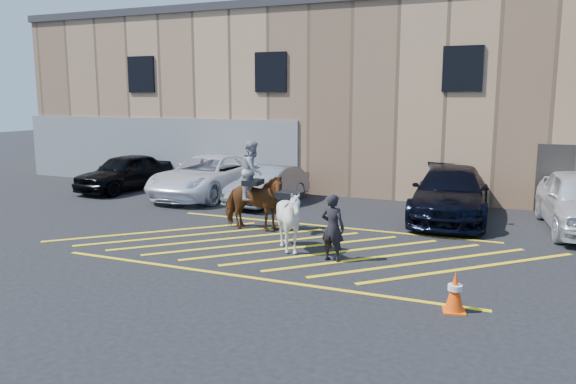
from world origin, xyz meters
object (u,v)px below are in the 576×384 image
at_px(car_blue_suv, 450,193).
at_px(handler, 333,228).
at_px(car_white_pickup, 208,176).
at_px(mounted_bay, 253,195).
at_px(car_black_suv, 125,172).
at_px(car_silver_sedan, 268,185).
at_px(saddled_white, 290,220).
at_px(traffic_cone, 455,292).

relative_size(car_blue_suv, handler, 3.48).
height_order(car_white_pickup, mounted_bay, mounted_bay).
bearing_deg(car_black_suv, car_silver_sedan, 3.63).
bearing_deg(saddled_white, car_black_suv, 149.16).
relative_size(car_black_suv, saddled_white, 2.70).
bearing_deg(handler, car_silver_sedan, -44.93).
height_order(car_black_suv, handler, handler).
relative_size(car_silver_sedan, car_blue_suv, 0.72).
relative_size(car_white_pickup, mounted_bay, 2.17).
relative_size(mounted_bay, saddled_white, 1.59).
bearing_deg(saddled_white, car_white_pickup, 134.83).
bearing_deg(car_blue_suv, mounted_bay, -146.36).
relative_size(mounted_bay, traffic_cone, 3.44).
distance_m(handler, saddled_white, 1.22).
distance_m(car_black_suv, saddled_white, 11.04).
distance_m(handler, mounted_bay, 3.56).
height_order(mounted_bay, saddled_white, mounted_bay).
bearing_deg(handler, traffic_cone, 152.79).
relative_size(car_white_pickup, car_blue_suv, 1.01).
relative_size(car_white_pickup, handler, 3.52).
height_order(handler, mounted_bay, mounted_bay).
xyz_separation_m(car_blue_suv, mounted_bay, (-4.85, -3.72, 0.23)).
bearing_deg(car_black_suv, mounted_bay, -21.53).
bearing_deg(car_black_suv, saddled_white, -24.74).
xyz_separation_m(mounted_bay, saddled_white, (1.79, -1.64, -0.22)).
relative_size(saddled_white, traffic_cone, 2.16).
distance_m(car_blue_suv, handler, 5.95).
bearing_deg(car_white_pickup, car_black_suv, -176.72).
bearing_deg(handler, saddled_white, -5.98).
distance_m(car_silver_sedan, traffic_cone, 10.60).
distance_m(handler, traffic_cone, 3.62).
height_order(handler, saddled_white, saddled_white).
height_order(car_silver_sedan, saddled_white, saddled_white).
bearing_deg(mounted_bay, traffic_cone, -34.19).
relative_size(car_black_suv, car_white_pickup, 0.78).
bearing_deg(traffic_cone, car_silver_sedan, 132.87).
bearing_deg(traffic_cone, car_white_pickup, 140.39).
bearing_deg(handler, car_white_pickup, -33.13).
bearing_deg(car_silver_sedan, saddled_white, -55.56).
distance_m(car_black_suv, car_white_pickup, 3.71).
bearing_deg(car_silver_sedan, traffic_cone, -42.54).
height_order(saddled_white, traffic_cone, saddled_white).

